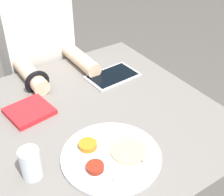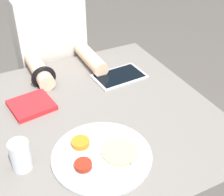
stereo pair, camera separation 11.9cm
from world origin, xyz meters
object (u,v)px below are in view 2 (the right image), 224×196
object	(u,v)px
drinking_glass	(20,156)
red_notebook	(32,105)
tablet_device	(119,76)
person_diner	(55,76)
thali_tray	(102,155)

from	to	relation	value
drinking_glass	red_notebook	bearing A→B (deg)	70.42
drinking_glass	tablet_device	bearing A→B (deg)	33.26
tablet_device	person_diner	xyz separation A→B (m)	(-0.20, 0.39, -0.16)
red_notebook	tablet_device	xyz separation A→B (m)	(0.42, 0.05, -0.00)
thali_tray	tablet_device	world-z (taller)	thali_tray
thali_tray	red_notebook	distance (m)	0.39
red_notebook	tablet_device	size ratio (longest dim) A/B	0.75
red_notebook	drinking_glass	distance (m)	0.32
red_notebook	drinking_glass	world-z (taller)	drinking_glass
thali_tray	drinking_glass	bearing A→B (deg)	163.68
tablet_device	person_diner	distance (m)	0.47
thali_tray	person_diner	distance (m)	0.83
tablet_device	drinking_glass	xyz separation A→B (m)	(-0.52, -0.34, 0.05)
person_diner	tablet_device	bearing A→B (deg)	-63.38
thali_tray	tablet_device	size ratio (longest dim) A/B	1.38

